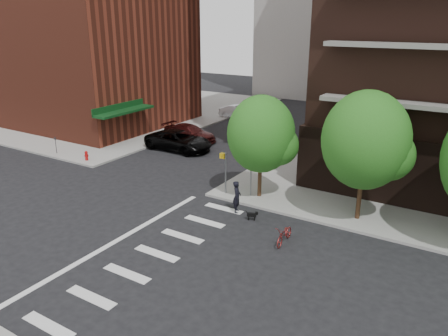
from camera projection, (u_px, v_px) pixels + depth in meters
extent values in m
plane|color=black|center=(111.00, 238.00, 22.01)|extent=(120.00, 120.00, 0.00)
cube|color=gray|center=(108.00, 108.00, 53.06)|extent=(31.00, 33.00, 0.15)
cube|color=silver|center=(49.00, 326.00, 15.69)|extent=(2.40, 0.50, 0.01)
cube|color=silver|center=(91.00, 297.00, 17.30)|extent=(2.40, 0.50, 0.01)
cube|color=silver|center=(127.00, 274.00, 18.90)|extent=(2.40, 0.50, 0.01)
cube|color=silver|center=(157.00, 253.00, 20.51)|extent=(2.40, 0.50, 0.01)
cube|color=silver|center=(182.00, 236.00, 22.12)|extent=(2.40, 0.50, 0.01)
cube|color=silver|center=(205.00, 221.00, 23.72)|extent=(2.40, 0.50, 0.01)
cube|color=silver|center=(224.00, 209.00, 25.33)|extent=(2.40, 0.50, 0.01)
cube|color=silver|center=(118.00, 240.00, 21.76)|extent=(0.30, 13.00, 0.01)
cube|color=maroon|center=(77.00, 21.00, 44.10)|extent=(20.00, 15.00, 20.00)
cube|color=#0C3814|center=(125.00, 111.00, 37.11)|extent=(1.40, 6.00, 0.20)
cylinder|color=#301E11|center=(260.00, 178.00, 26.42)|extent=(0.24, 0.24, 2.30)
sphere|color=#235B19|center=(261.00, 134.00, 25.52)|extent=(4.00, 4.00, 4.00)
cylinder|color=#301E11|center=(359.00, 196.00, 23.38)|extent=(0.24, 0.24, 2.60)
sphere|color=#235B19|center=(366.00, 140.00, 22.37)|extent=(4.50, 4.50, 4.50)
cylinder|color=slate|center=(226.00, 173.00, 26.80)|extent=(0.10, 0.10, 2.60)
cube|color=gold|center=(223.00, 156.00, 26.54)|extent=(0.32, 0.25, 0.32)
cylinder|color=slate|center=(251.00, 178.00, 26.52)|extent=(0.08, 0.08, 2.20)
cube|color=gold|center=(250.00, 165.00, 26.11)|extent=(0.64, 0.02, 0.64)
cylinder|color=#A50C0C|center=(87.00, 156.00, 33.35)|extent=(0.22, 0.22, 0.60)
sphere|color=#A50C0C|center=(86.00, 153.00, 33.25)|extent=(0.24, 0.24, 0.24)
cylinder|color=black|center=(56.00, 147.00, 35.01)|extent=(0.05, 0.05, 1.10)
cube|color=black|center=(55.00, 139.00, 34.80)|extent=(0.10, 0.08, 0.22)
imported|color=black|center=(179.00, 141.00, 36.27)|extent=(2.73, 5.85, 1.62)
imported|color=#411312|center=(189.00, 133.00, 38.88)|extent=(2.32, 5.21, 1.48)
imported|color=silver|center=(239.00, 112.00, 47.68)|extent=(1.69, 4.39, 1.43)
imported|color=maroon|center=(285.00, 234.00, 21.33)|extent=(0.70, 1.80, 0.93)
imported|color=black|center=(237.00, 197.00, 24.60)|extent=(0.80, 0.67, 1.87)
cube|color=black|center=(252.00, 215.00, 23.80)|extent=(0.53, 0.32, 0.20)
cube|color=black|center=(257.00, 213.00, 23.70)|extent=(0.18, 0.16, 0.15)
cylinder|color=black|center=(254.00, 219.00, 23.83)|extent=(0.05, 0.05, 0.22)
cylinder|color=black|center=(249.00, 218.00, 23.90)|extent=(0.05, 0.05, 0.22)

